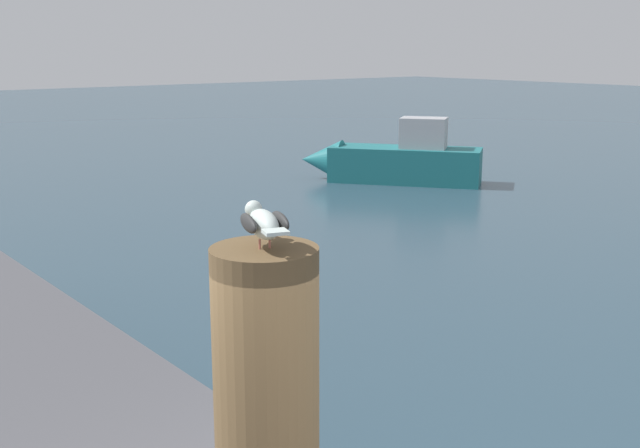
% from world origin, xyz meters
% --- Properties ---
extents(mooring_post, '(0.39, 0.39, 1.15)m').
position_xyz_m(mooring_post, '(-0.86, -0.50, 2.01)').
color(mooring_post, brown).
rests_on(mooring_post, harbor_quay).
extents(seagull, '(0.39, 0.20, 0.14)m').
position_xyz_m(seagull, '(-0.86, -0.50, 2.68)').
color(seagull, '#C66E60').
rests_on(seagull, mooring_post).
extents(boat_teal, '(4.22, 3.52, 1.64)m').
position_xyz_m(boat_teal, '(-12.46, 11.11, 0.53)').
color(boat_teal, '#1E7075').
rests_on(boat_teal, ground_plane).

